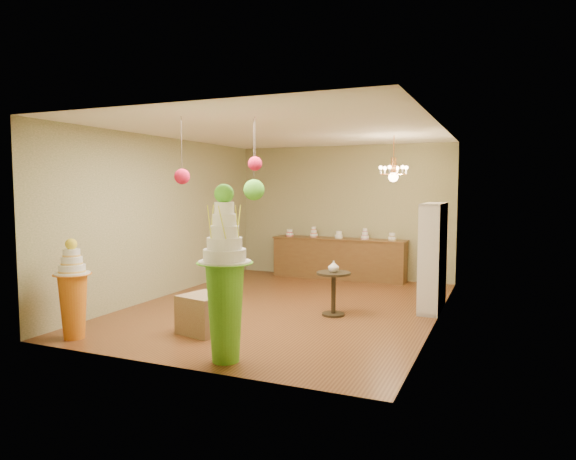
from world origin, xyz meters
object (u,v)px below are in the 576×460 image
at_px(pedestal_green, 225,289).
at_px(round_table, 333,287).
at_px(sideboard, 339,258).
at_px(pedestal_orange, 73,297).

height_order(pedestal_green, round_table, pedestal_green).
bearing_deg(sideboard, pedestal_green, -85.79).
height_order(sideboard, round_table, sideboard).
bearing_deg(sideboard, round_table, -73.99).
relative_size(pedestal_green, sideboard, 0.69).
bearing_deg(pedestal_green, sideboard, 94.21).
xyz_separation_m(pedestal_green, round_table, (0.50, 2.59, -0.42)).
bearing_deg(pedestal_orange, round_table, 42.00).
xyz_separation_m(pedestal_orange, round_table, (2.88, 2.59, -0.12)).
bearing_deg(pedestal_green, round_table, 79.11).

